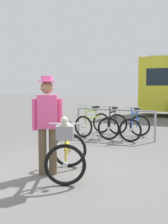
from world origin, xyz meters
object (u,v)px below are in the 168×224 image
racked_bike_lime (93,123)px  person_with_featured_bike (47,121)px  racked_bike_blue (135,127)px  featured_bicycle (67,149)px  racked_bike_black (113,125)px

racked_bike_lime → person_with_featured_bike: bearing=-79.8°
racked_bike_blue → featured_bicycle: (-0.28, -3.92, 0.12)m
racked_bike_lime → racked_bike_black: (0.70, -0.07, 0.00)m
racked_bike_lime → racked_bike_black: size_ratio=1.09×
racked_bike_black → racked_bike_blue: same height
racked_bike_blue → racked_bike_black: bearing=174.4°
racked_bike_lime → featured_bicycle: size_ratio=0.97×
racked_bike_blue → person_with_featured_bike: person_with_featured_bike is taller
racked_bike_lime → racked_bike_blue: size_ratio=1.08×
racked_bike_lime → featured_bicycle: featured_bicycle is taller
racked_bike_lime → racked_bike_blue: 1.40m
featured_bicycle → person_with_featured_bike: size_ratio=0.73×
racked_bike_blue → featured_bicycle: 3.93m
racked_bike_black → racked_bike_lime: bearing=174.4°
racked_bike_black → featured_bicycle: bearing=-84.1°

